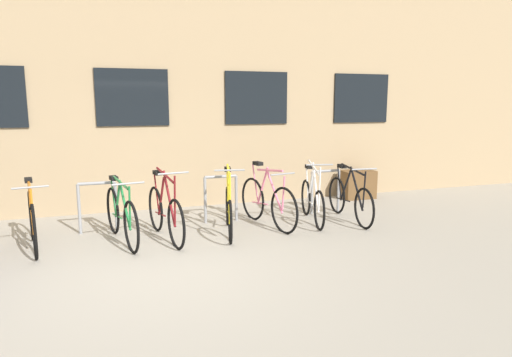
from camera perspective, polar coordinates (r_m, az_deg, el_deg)
ground_plane at (r=5.77m, az=-12.76°, el=-11.19°), size 42.00×42.00×0.00m
storefront_building at (r=11.16m, az=-16.53°, el=14.53°), size 28.00×5.09×6.11m
bike_rack at (r=7.48m, az=-11.99°, el=-2.38°), size 6.60×0.05×0.82m
bicycle_white at (r=7.75m, az=7.22°, el=-2.76°), size 0.52×1.64×1.09m
bicycle_yellow at (r=7.03m, az=-3.52°, el=-3.95°), size 0.52×1.66×1.10m
bicycle_maroon at (r=6.86m, az=-11.59°, el=-4.32°), size 0.47×1.75×1.10m
bicycle_pink at (r=7.43m, az=1.48°, el=-3.00°), size 0.51×1.72×1.06m
bicycle_orange at (r=7.04m, az=-26.77°, el=-4.81°), size 0.47×1.69×0.98m
bicycle_green at (r=6.87m, az=-16.91°, el=-4.56°), size 0.52×1.81×0.98m
bicycle_black at (r=7.97m, az=11.92°, el=-2.52°), size 0.44×1.78×1.00m
planter_box at (r=9.82m, az=12.89°, el=-0.74°), size 0.70×0.44×0.60m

